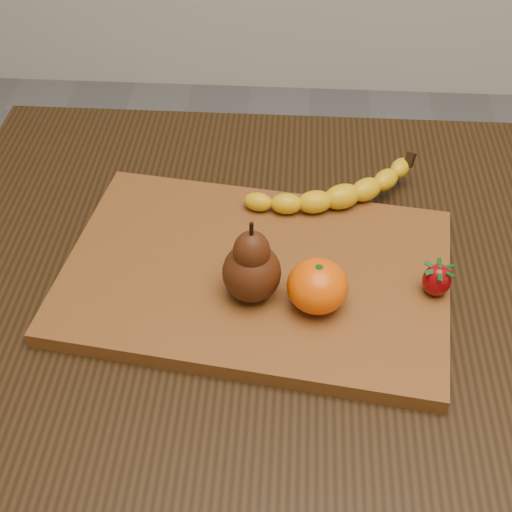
# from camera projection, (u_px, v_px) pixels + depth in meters

# --- Properties ---
(table) EXTENTS (1.00, 0.70, 0.76)m
(table) POSITION_uv_depth(u_px,v_px,m) (323.00, 326.00, 0.93)
(table) COLOR black
(table) RESTS_ON ground
(cutting_board) EXTENTS (0.49, 0.36, 0.02)m
(cutting_board) POSITION_uv_depth(u_px,v_px,m) (256.00, 274.00, 0.85)
(cutting_board) COLOR brown
(cutting_board) RESTS_ON table
(banana) EXTENTS (0.21, 0.13, 0.03)m
(banana) POSITION_uv_depth(u_px,v_px,m) (342.00, 197.00, 0.91)
(banana) COLOR #F1B70B
(banana) RESTS_ON cutting_board
(pear) EXTENTS (0.08, 0.08, 0.10)m
(pear) POSITION_uv_depth(u_px,v_px,m) (252.00, 260.00, 0.78)
(pear) COLOR #411C0A
(pear) RESTS_ON cutting_board
(mandarin) EXTENTS (0.07, 0.07, 0.06)m
(mandarin) POSITION_uv_depth(u_px,v_px,m) (318.00, 286.00, 0.78)
(mandarin) COLOR #F35302
(mandarin) RESTS_ON cutting_board
(strawberry) EXTENTS (0.04, 0.04, 0.04)m
(strawberry) POSITION_uv_depth(u_px,v_px,m) (437.00, 279.00, 0.80)
(strawberry) COLOR #8E0309
(strawberry) RESTS_ON cutting_board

